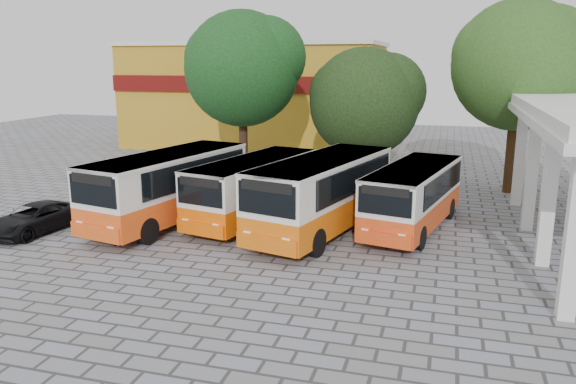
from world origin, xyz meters
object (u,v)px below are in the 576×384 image
(bus_far_left, at_px, (169,183))
(parked_car, at_px, (34,218))
(bus_centre_left, at_px, (254,186))
(bus_far_right, at_px, (414,193))
(bus_centre_right, at_px, (323,190))

(bus_far_left, bearing_deg, parked_car, -137.68)
(parked_car, bearing_deg, bus_centre_left, 33.94)
(bus_centre_left, relative_size, bus_far_right, 1.03)
(bus_centre_left, height_order, bus_far_right, bus_centre_left)
(bus_centre_right, height_order, bus_far_right, bus_centre_right)
(bus_far_left, bearing_deg, bus_far_right, 22.45)
(bus_far_right, relative_size, parked_car, 1.86)
(bus_centre_right, bearing_deg, bus_centre_left, -179.94)
(bus_far_left, relative_size, bus_far_right, 1.13)
(bus_centre_left, bearing_deg, bus_centre_right, -1.52)
(bus_centre_right, bearing_deg, bus_far_right, 36.32)
(bus_centre_left, bearing_deg, bus_far_left, -146.67)
(bus_centre_left, distance_m, bus_far_right, 6.81)
(bus_far_right, bearing_deg, bus_centre_right, -145.51)
(bus_far_left, xyz_separation_m, bus_far_right, (10.20, 1.90, -0.21))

